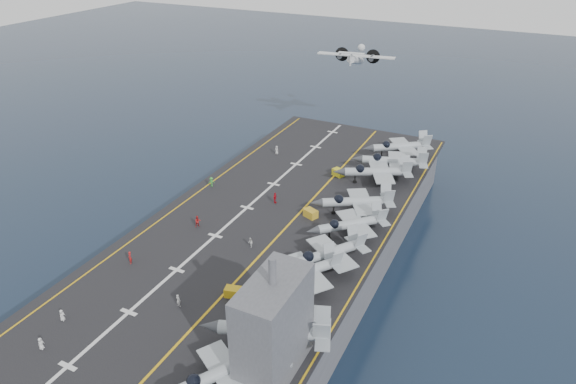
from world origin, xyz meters
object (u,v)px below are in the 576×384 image
at_px(fighter_jet_0, 219,372).
at_px(island_superstructure, 273,317).
at_px(tow_cart_a, 233,292).
at_px(transport_plane, 356,60).

bearing_deg(fighter_jet_0, island_superstructure, 50.76).
xyz_separation_m(island_superstructure, tow_cart_a, (-10.71, 8.70, -6.86)).
relative_size(island_superstructure, tow_cart_a, 6.21).
distance_m(tow_cart_a, transport_plane, 86.44).
bearing_deg(tow_cart_a, island_superstructure, -39.08).
xyz_separation_m(tow_cart_a, transport_plane, (-13.61, 84.67, 10.88)).
height_order(island_superstructure, transport_plane, island_superstructure).
xyz_separation_m(island_superstructure, transport_plane, (-24.31, 93.36, 4.02)).
bearing_deg(island_superstructure, tow_cart_a, 140.92).
height_order(island_superstructure, fighter_jet_0, island_superstructure).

